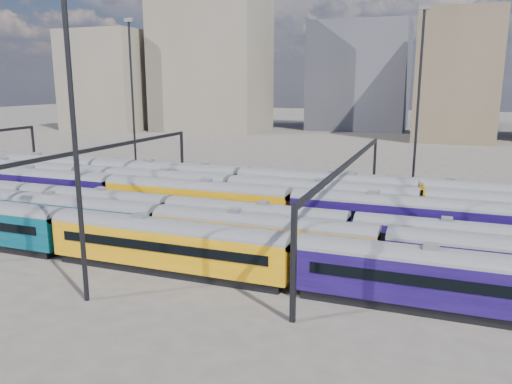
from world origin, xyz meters
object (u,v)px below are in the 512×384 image
(mast_2, at_px, (72,106))
(rake_1, at_px, (383,246))
(rake_0, at_px, (449,274))
(rake_2, at_px, (94,202))

(mast_2, bearing_deg, rake_1, 31.49)
(rake_0, bearing_deg, rake_1, 134.79)
(rake_0, distance_m, rake_2, 38.42)
(rake_1, bearing_deg, rake_0, -45.21)
(rake_1, xyz_separation_m, mast_2, (-19.59, -12.00, 11.29))
(rake_0, relative_size, rake_2, 1.14)
(rake_1, bearing_deg, mast_2, -148.51)
(rake_0, bearing_deg, mast_2, -164.09)
(rake_2, xyz_separation_m, mast_2, (12.54, -17.00, 11.51))
(rake_2, bearing_deg, rake_0, -15.09)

